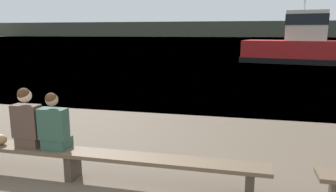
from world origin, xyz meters
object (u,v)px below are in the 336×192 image
Objects in this scene: person_left at (27,121)px; person_right at (54,125)px; bench_main at (72,156)px; tugboat_red at (301,47)px.

person_left is 0.48m from person_right.
person_right is at bearing 0.25° from person_left.
person_left reaches higher than person_right.
person_left reaches higher than bench_main.
tugboat_red is (6.99, 22.36, 0.36)m from person_right.
tugboat_red reaches higher than person_left.
person_left is at bearing -179.75° from person_right.
person_right is 0.10× the size of tugboat_red.
tugboat_red is at bearing 72.64° from person_right.
tugboat_red reaches higher than bench_main.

